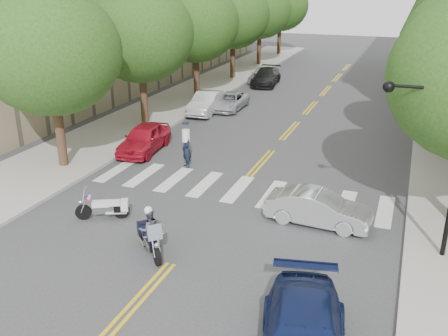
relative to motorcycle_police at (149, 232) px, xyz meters
The scene contains 19 objects.
ground 1.30m from the motorcycle_police, 22.42° to the right, with size 140.00×140.00×0.00m, color #38383A.
sidewalk_left 23.23m from the motorcycle_police, 111.55° to the left, with size 5.00×60.00×0.15m, color #9E9991.
tree_l_0 10.75m from the motorcycle_police, 144.43° to the left, with size 6.40×6.40×8.45m.
tree_l_1 16.40m from the motorcycle_police, 119.93° to the left, with size 6.40×6.40×8.45m.
tree_l_2 23.47m from the motorcycle_police, 109.92° to the left, with size 6.40×6.40×8.45m.
tree_l_3 30.99m from the motorcycle_police, 104.81° to the left, with size 6.40×6.40×8.45m.
tree_l_4 38.70m from the motorcycle_police, 101.76° to the left, with size 6.40×6.40×8.45m.
tree_l_5 46.51m from the motorcycle_police, 99.74° to the left, with size 6.40×6.40×8.45m.
tree_r_5 46.88m from the motorcycle_police, 77.90° to the left, with size 6.40×6.40×8.45m.
traffic_signal_pole 9.69m from the motorcycle_police, 19.61° to the left, with size 2.82×0.42×6.00m.
motorcycle_police is the anchor object (origin of this frame).
motorcycle_parked 3.24m from the motorcycle_police, 148.99° to the left, with size 1.91×1.13×1.32m.
officer_standing 8.11m from the motorcycle_police, 106.21° to the left, with size 0.66×0.43×1.82m, color black.
convertible 6.35m from the motorcycle_police, 40.21° to the left, with size 1.36×3.89×1.28m, color silver.
parked_car_a 10.54m from the motorcycle_police, 120.35° to the left, with size 1.72×4.29×1.46m, color red.
parked_car_b 18.39m from the motorcycle_police, 106.84° to the left, with size 1.52×4.36×1.44m, color #BABABA.
parked_car_c 19.56m from the motorcycle_police, 102.48° to the left, with size 1.91×4.14×1.15m, color #ADAFB5.
parked_car_d 28.42m from the motorcycle_police, 98.56° to the left, with size 1.97×4.85×1.41m, color black.
parked_car_e 29.51m from the motorcycle_police, 99.62° to the left, with size 1.57×3.91×1.33m, color #97979C.
Camera 1 is at (6.59, -12.42, 8.71)m, focal length 40.00 mm.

